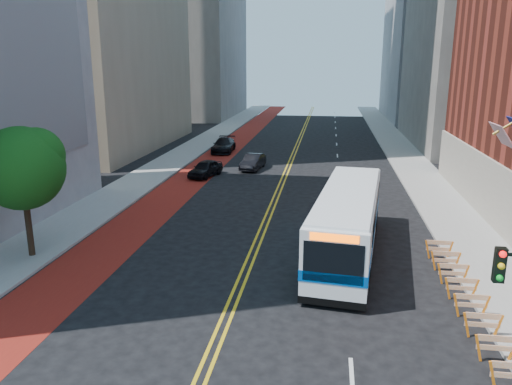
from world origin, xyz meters
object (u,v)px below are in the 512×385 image
object	(u,v)px
street_tree	(23,165)
car_a	(205,168)
car_c	(224,145)
transit_bus	(348,221)
car_b	(253,162)

from	to	relation	value
street_tree	car_a	bearing A→B (deg)	77.86
car_a	car_c	world-z (taller)	car_c
car_a	street_tree	bearing A→B (deg)	-88.28
street_tree	transit_bus	world-z (taller)	street_tree
transit_bus	car_c	size ratio (longest dim) A/B	2.41
transit_bus	street_tree	bearing A→B (deg)	-163.38
street_tree	transit_bus	bearing A→B (deg)	9.73
car_b	car_c	bearing A→B (deg)	125.36
car_a	car_b	world-z (taller)	car_a
street_tree	car_a	distance (m)	20.76
street_tree	car_c	xyz separation A→B (m)	(3.29, 32.35, -4.13)
street_tree	car_c	bearing A→B (deg)	84.19
transit_bus	car_b	bearing A→B (deg)	118.29
street_tree	car_c	distance (m)	32.78
car_c	transit_bus	bearing A→B (deg)	-68.48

